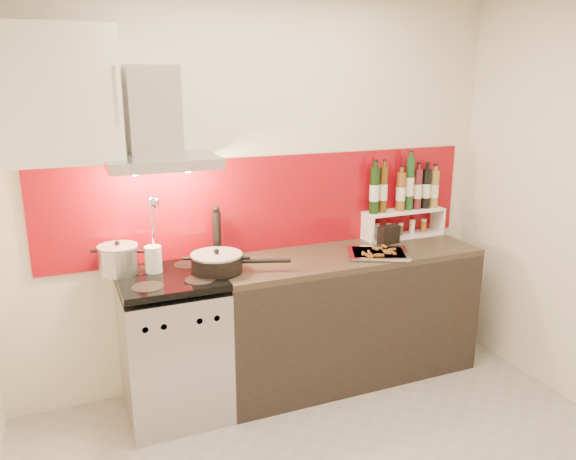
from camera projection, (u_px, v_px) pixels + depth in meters
name	position (u px, v px, depth m)	size (l,w,h in m)	color
back_wall	(262.00, 192.00, 3.75)	(3.40, 0.02, 2.60)	silver
backsplash	(270.00, 203.00, 3.78)	(3.00, 0.02, 0.64)	maroon
range_stove	(174.00, 347.00, 3.44)	(0.60, 0.60, 0.91)	#B7B7BA
counter	(346.00, 315.00, 3.89)	(1.80, 0.60, 0.90)	black
range_hood	(157.00, 131.00, 3.23)	(0.62, 0.50, 0.61)	#B7B7BA
upper_cabinet	(50.00, 95.00, 2.96)	(0.70, 0.35, 0.72)	#EDE7CE
stock_pot	(119.00, 259.00, 3.33)	(0.24, 0.24, 0.20)	#B7B7BA
saute_pan	(218.00, 262.00, 3.38)	(0.58, 0.32, 0.14)	black
utensil_jar	(153.00, 251.00, 3.33)	(0.10, 0.15, 0.49)	silver
pepper_mill	(217.00, 234.00, 3.58)	(0.06, 0.06, 0.36)	black
step_shelf	(405.00, 201.00, 4.09)	(0.63, 0.17, 0.59)	white
caddy_box	(389.00, 235.00, 3.97)	(0.16, 0.07, 0.14)	black
baking_tray	(378.00, 253.00, 3.71)	(0.48, 0.44, 0.03)	silver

